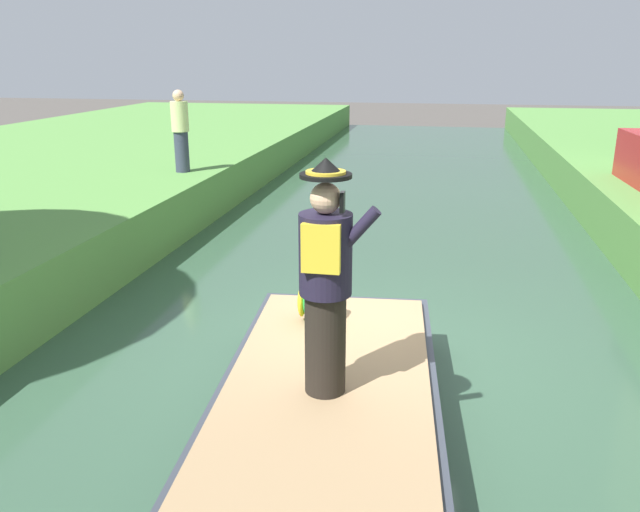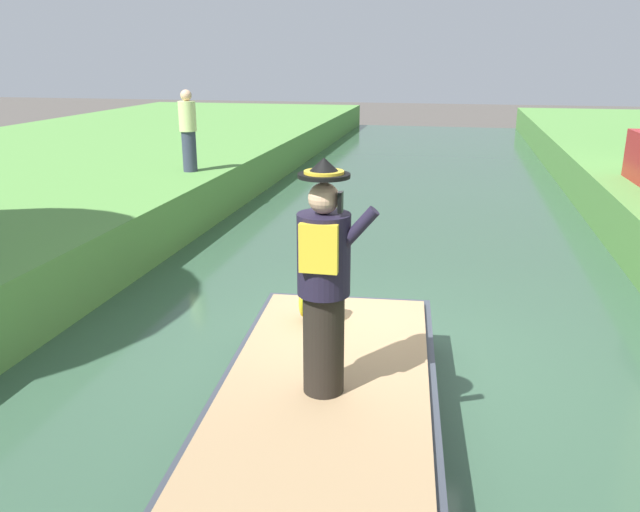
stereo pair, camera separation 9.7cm
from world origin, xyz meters
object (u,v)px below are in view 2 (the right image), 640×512
Objects in this scene: boat at (326,417)px; person_pirate at (324,281)px; person_bystander at (188,131)px; parrot_plush at (317,298)px.

person_pirate is (0.01, -0.10, 1.23)m from boat.
person_bystander is at bearing 130.72° from person_pirate.
parrot_plush reaches higher than boat.
person_pirate is 3.25× the size of parrot_plush.
person_bystander is (-3.94, 6.21, 0.87)m from parrot_plush.
parrot_plush is (-0.34, 1.22, 0.55)m from boat.
parrot_plush is 7.40m from person_bystander.
parrot_plush is at bearing 105.51° from boat.
boat is 1.24m from person_pirate.
boat is at bearing -60.04° from person_bystander.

